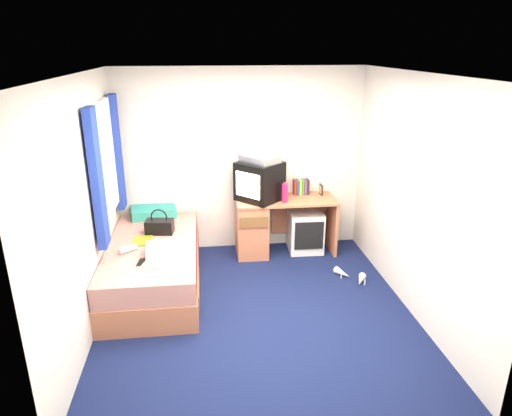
{
  "coord_description": "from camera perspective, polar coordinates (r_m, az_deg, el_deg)",
  "views": [
    {
      "loc": [
        -0.5,
        -4.11,
        2.64
      ],
      "look_at": [
        0.08,
        0.7,
        0.9
      ],
      "focal_mm": 32.0,
      "sensor_mm": 36.0,
      "label": 1
    }
  ],
  "objects": [
    {
      "name": "colour_swatch_fan",
      "position": [
        4.73,
        -13.4,
        -7.09
      ],
      "size": [
        0.23,
        0.13,
        0.01
      ],
      "primitive_type": "cube",
      "rotation": [
        0.0,
        0.0,
        -0.34
      ],
      "color": "yellow",
      "rests_on": "bed"
    },
    {
      "name": "bed",
      "position": [
        5.37,
        -12.62,
        -6.97
      ],
      "size": [
        1.01,
        2.0,
        0.54
      ],
      "color": "#C67752",
      "rests_on": "ground"
    },
    {
      "name": "storage_cube",
      "position": [
        6.19,
        6.16,
        -2.84
      ],
      "size": [
        0.45,
        0.45,
        0.55
      ],
      "primitive_type": "cube",
      "rotation": [
        0.0,
        0.0,
        -0.03
      ],
      "color": "white",
      "rests_on": "ground"
    },
    {
      "name": "magazine",
      "position": [
        5.33,
        -14.06,
        -4.01
      ],
      "size": [
        0.22,
        0.29,
        0.01
      ],
      "primitive_type": "cube",
      "rotation": [
        0.0,
        0.0,
        -0.03
      ],
      "color": "yellow",
      "rests_on": "bed"
    },
    {
      "name": "aerosol_can",
      "position": [
        5.93,
        2.46,
        2.01
      ],
      "size": [
        0.06,
        0.06,
        0.17
      ],
      "primitive_type": "cylinder",
      "rotation": [
        0.0,
        0.0,
        -0.18
      ],
      "color": "white",
      "rests_on": "desk"
    },
    {
      "name": "ground",
      "position": [
        4.91,
        0.07,
        -12.78
      ],
      "size": [
        3.4,
        3.4,
        0.0
      ],
      "primitive_type": "plane",
      "color": "#0C1438",
      "rests_on": "ground"
    },
    {
      "name": "room_shell",
      "position": [
        4.31,
        0.07,
        3.73
      ],
      "size": [
        3.4,
        3.4,
        3.4
      ],
      "color": "white",
      "rests_on": "ground"
    },
    {
      "name": "towel",
      "position": [
        4.95,
        -11.66,
        -5.11
      ],
      "size": [
        0.35,
        0.29,
        0.11
      ],
      "primitive_type": "cube",
      "rotation": [
        0.0,
        0.0,
        0.05
      ],
      "color": "silver",
      "rests_on": "bed"
    },
    {
      "name": "crt_tv",
      "position": [
        5.83,
        0.43,
        3.37
      ],
      "size": [
        0.68,
        0.68,
        0.5
      ],
      "rotation": [
        0.0,
        0.0,
        -0.8
      ],
      "color": "black",
      "rests_on": "desk"
    },
    {
      "name": "white_heels",
      "position": [
        5.6,
        11.85,
        -8.38
      ],
      "size": [
        0.35,
        0.43,
        0.09
      ],
      "color": "white",
      "rests_on": "ground"
    },
    {
      "name": "pink_water_bottle",
      "position": [
        5.78,
        3.6,
        1.82
      ],
      "size": [
        0.08,
        0.08,
        0.23
      ],
      "primitive_type": "cylinder",
      "rotation": [
        0.0,
        0.0,
        -0.07
      ],
      "color": "#CF1D56",
      "rests_on": "desk"
    },
    {
      "name": "desk",
      "position": [
        6.03,
        1.07,
        -2.01
      ],
      "size": [
        1.3,
        0.55,
        0.75
      ],
      "color": "#C67752",
      "rests_on": "ground"
    },
    {
      "name": "window_assembly",
      "position": [
        5.26,
        -18.21,
        5.32
      ],
      "size": [
        0.11,
        1.42,
        1.4
      ],
      "color": "silver",
      "rests_on": "room_shell"
    },
    {
      "name": "picture_frame",
      "position": [
        6.15,
        8.13,
        2.31
      ],
      "size": [
        0.03,
        0.12,
        0.14
      ],
      "primitive_type": "cube",
      "rotation": [
        0.0,
        0.0,
        0.05
      ],
      "color": "black",
      "rests_on": "desk"
    },
    {
      "name": "book_row",
      "position": [
        6.12,
        5.65,
        2.64
      ],
      "size": [
        0.2,
        0.13,
        0.2
      ],
      "color": "maroon",
      "rests_on": "desk"
    },
    {
      "name": "handbag",
      "position": [
        5.49,
        -11.96,
        -2.22
      ],
      "size": [
        0.34,
        0.22,
        0.3
      ],
      "rotation": [
        0.0,
        0.0,
        -0.14
      ],
      "color": "black",
      "rests_on": "bed"
    },
    {
      "name": "vcr",
      "position": [
        5.76,
        0.47,
        6.17
      ],
      "size": [
        0.54,
        0.56,
        0.09
      ],
      "primitive_type": "cube",
      "rotation": [
        0.0,
        0.0,
        -0.89
      ],
      "color": "silver",
      "rests_on": "crt_tv"
    },
    {
      "name": "water_bottle",
      "position": [
        5.1,
        -15.72,
        -4.94
      ],
      "size": [
        0.2,
        0.18,
        0.07
      ],
      "primitive_type": "cylinder",
      "rotation": [
        0.0,
        1.57,
        0.66
      ],
      "color": "silver",
      "rests_on": "bed"
    },
    {
      "name": "pillow",
      "position": [
        6.06,
        -12.68,
        -0.44
      ],
      "size": [
        0.61,
        0.45,
        0.12
      ],
      "primitive_type": "cube",
      "rotation": [
        0.0,
        0.0,
        0.18
      ],
      "color": "#1966A8",
      "rests_on": "bed"
    },
    {
      "name": "remote_control",
      "position": [
        4.82,
        -14.22,
        -6.63
      ],
      "size": [
        0.07,
        0.16,
        0.02
      ],
      "primitive_type": "cube",
      "rotation": [
        0.0,
        0.0,
        -0.13
      ],
      "color": "black",
      "rests_on": "bed"
    }
  ]
}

